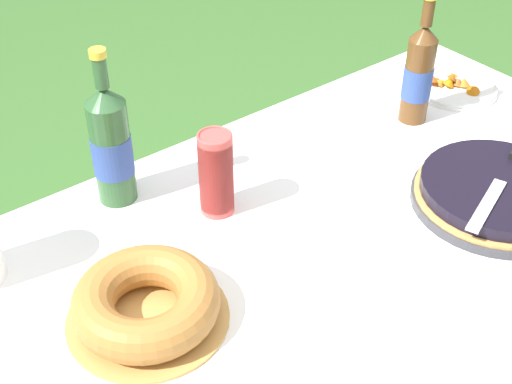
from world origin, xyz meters
The scene contains 9 objects.
garden_table centered at (0.00, 0.00, 0.66)m, with size 1.72×0.99×0.72m.
tablecloth centered at (0.00, 0.00, 0.71)m, with size 1.73×1.00×0.10m.
berry_tart centered at (0.36, -0.12, 0.76)m, with size 0.36×0.36×0.06m.
serving_knife centered at (0.39, -0.11, 0.79)m, with size 0.36×0.15×0.01m.
bundt_cake centered at (-0.40, 0.06, 0.77)m, with size 0.29×0.29×0.08m.
cup_stack centered at (-0.12, 0.24, 0.82)m, with size 0.07×0.07×0.19m.
cider_bottle_green centered at (-0.26, 0.40, 0.86)m, with size 0.09×0.09×0.35m.
cider_bottle_amber centered at (0.48, 0.23, 0.86)m, with size 0.07×0.07×0.33m.
snack_plate_near centered at (0.68, 0.26, 0.74)m, with size 0.23×0.23×0.06m.
Camera 1 is at (-0.78, -0.75, 1.68)m, focal length 50.00 mm.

